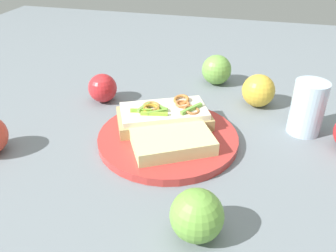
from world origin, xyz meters
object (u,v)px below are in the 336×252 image
object	(u,v)px
plate	(168,138)
apple_2	(197,215)
sandwich	(164,116)
apple_5	(217,70)
drinking_glass	(308,108)
bread_slice_side	(173,141)
apple_1	(103,88)
apple_4	(258,91)

from	to	relation	value
plate	apple_2	xyz separation A→B (m)	(-0.10, 0.22, 0.03)
sandwich	apple_2	world-z (taller)	apple_2
apple_5	drinking_glass	world-z (taller)	drinking_glass
bread_slice_side	drinking_glass	xyz separation A→B (m)	(-0.24, -0.15, 0.03)
drinking_glass	apple_2	bearing A→B (deg)	63.58
sandwich	apple_2	bearing A→B (deg)	-91.58
bread_slice_side	apple_1	size ratio (longest dim) A/B	2.14
bread_slice_side	drinking_glass	size ratio (longest dim) A/B	1.31
bread_slice_side	apple_5	xyz separation A→B (m)	(-0.03, -0.35, 0.01)
plate	apple_5	world-z (taller)	apple_5
apple_5	apple_1	bearing A→B (deg)	34.73
apple_1	apple_5	size ratio (longest dim) A/B	0.88
plate	bread_slice_side	xyz separation A→B (m)	(-0.02, 0.04, 0.02)
apple_1	drinking_glass	distance (m)	0.46
plate	sandwich	size ratio (longest dim) A/B	1.30
sandwich	bread_slice_side	size ratio (longest dim) A/B	1.46
drinking_glass	plate	bearing A→B (deg)	22.27
apple_4	apple_2	bearing A→B (deg)	81.24
sandwich	apple_4	distance (m)	0.25
plate	bread_slice_side	bearing A→B (deg)	115.72
apple_4	apple_5	distance (m)	0.15
apple_2	apple_4	xyz separation A→B (m)	(-0.07, -0.43, 0.00)
sandwich	apple_4	xyz separation A→B (m)	(-0.18, -0.16, 0.00)
apple_2	apple_4	world-z (taller)	same
sandwich	apple_2	xyz separation A→B (m)	(-0.12, 0.26, 0.00)
plate	apple_5	size ratio (longest dim) A/B	3.57
apple_4	apple_5	size ratio (longest dim) A/B	0.98
bread_slice_side	apple_5	size ratio (longest dim) A/B	1.88
apple_2	plate	bearing A→B (deg)	-66.05
apple_1	apple_2	world-z (taller)	apple_2
bread_slice_side	drinking_glass	distance (m)	0.29
apple_4	bread_slice_side	bearing A→B (deg)	59.22
drinking_glass	apple_4	bearing A→B (deg)	-44.36
plate	apple_2	bearing A→B (deg)	113.95
apple_2	apple_5	size ratio (longest dim) A/B	0.97
sandwich	drinking_glass	xyz separation A→B (m)	(-0.28, -0.07, 0.02)
apple_2	apple_4	size ratio (longest dim) A/B	0.99
sandwich	drinking_glass	distance (m)	0.29
bread_slice_side	apple_2	xyz separation A→B (m)	(-0.08, 0.18, 0.01)
apple_1	apple_4	world-z (taller)	apple_4
plate	sandwich	distance (m)	0.05
apple_1	apple_4	distance (m)	0.37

